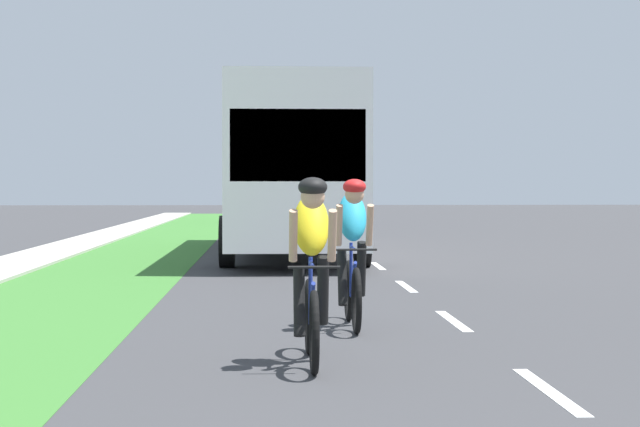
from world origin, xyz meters
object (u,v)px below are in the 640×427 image
object	(u,v)px
cyclist_trailing	(353,251)
bus_white	(290,164)
cyclist_lead	(312,269)
suv_blue	(282,199)

from	to	relation	value
cyclist_trailing	bus_white	size ratio (longest dim) A/B	0.15
cyclist_lead	suv_blue	bearing A→B (deg)	89.66
bus_white	suv_blue	size ratio (longest dim) A/B	2.47
bus_white	cyclist_lead	bearing A→B (deg)	-90.53
cyclist_trailing	suv_blue	xyz separation A→B (m)	(-0.33, 31.50, 0.14)
suv_blue	cyclist_trailing	bearing A→B (deg)	-89.40
suv_blue	bus_white	bearing A→B (deg)	-90.21
cyclist_trailing	bus_white	distance (m)	12.14
cyclist_lead	cyclist_trailing	xyz separation A→B (m)	(0.53, 2.28, 0.00)
cyclist_lead	bus_white	world-z (taller)	bus_white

